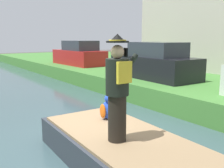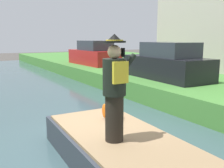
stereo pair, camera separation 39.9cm
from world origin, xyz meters
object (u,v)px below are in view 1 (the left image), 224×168
(parrot_plush, at_px, (108,108))
(parked_car_red, at_px, (79,55))
(boat, at_px, (126,152))
(person_pirate, at_px, (118,89))
(parked_car_dark, at_px, (154,63))

(parrot_plush, distance_m, parked_car_red, 10.92)
(boat, bearing_deg, person_pirate, -171.26)
(boat, height_order, person_pirate, person_pirate)
(boat, distance_m, parked_car_red, 12.05)
(person_pirate, bearing_deg, parked_car_dark, 23.21)
(boat, relative_size, parrot_plush, 7.49)
(parked_car_dark, bearing_deg, boat, -139.06)
(person_pirate, xyz_separation_m, parked_car_dark, (5.17, 4.32, -0.19))
(boat, relative_size, parked_car_red, 1.05)
(boat, xyz_separation_m, parked_car_dark, (4.94, 4.29, 1.04))
(boat, distance_m, parked_car_dark, 6.63)
(person_pirate, height_order, parked_car_red, person_pirate)
(parrot_plush, bearing_deg, parked_car_red, 64.97)
(boat, bearing_deg, parked_car_dark, 40.94)
(person_pirate, distance_m, parrot_plush, 1.40)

